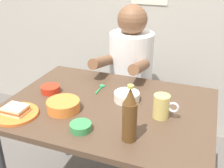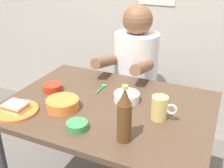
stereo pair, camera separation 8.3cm
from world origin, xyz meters
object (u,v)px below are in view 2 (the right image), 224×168
plate_orange (16,111)px  sandwich (16,106)px  person_seated (135,61)px  rice_bowl_white (127,97)px  dining_table (108,119)px  stool (134,110)px  beer_mug (160,108)px  beer_bottle (124,117)px

plate_orange → sandwich: bearing=0.0°
person_seated → rice_bowl_white: size_ratio=5.14×
dining_table → person_seated: size_ratio=1.53×
stool → rice_bowl_white: bearing=-75.5°
dining_table → rice_bowl_white: rice_bowl_white is taller
beer_mug → sandwich: bearing=-160.8°
beer_mug → rice_bowl_white: (-0.21, 0.10, -0.03)m
person_seated → sandwich: size_ratio=6.54×
beer_mug → plate_orange: bearing=-160.8°
stool → beer_bottle: beer_bottle is taller
plate_orange → beer_bottle: 0.60m
dining_table → stool: 0.70m
rice_bowl_white → stool: bearing=104.5°
stool → beer_bottle: 1.05m
beer_mug → person_seated: bearing=118.8°
beer_mug → rice_bowl_white: bearing=154.6°
dining_table → rice_bowl_white: 0.16m
beer_bottle → dining_table: bearing=127.3°
plate_orange → rice_bowl_white: size_ratio=1.57×
beer_bottle → sandwich: bearing=-179.0°
stool → rice_bowl_white: 0.71m
stool → sandwich: sandwich is taller
rice_bowl_white → beer_mug: bearing=-25.4°
rice_bowl_white → plate_orange: bearing=-144.5°
stool → plate_orange: 1.03m
sandwich → beer_bottle: size_ratio=0.42×
plate_orange → beer_mug: size_ratio=1.75×
stool → sandwich: size_ratio=4.09×
beer_bottle → rice_bowl_white: size_ratio=1.87×
beer_bottle → person_seated: bearing=106.6°
plate_orange → beer_mug: bearing=19.2°
plate_orange → rice_bowl_white: bearing=35.5°
stool → person_seated: person_seated is taller
stool → beer_bottle: size_ratio=1.72×
person_seated → plate_orange: person_seated is taller
sandwich → rice_bowl_white: size_ratio=0.79×
beer_mug → beer_bottle: size_ratio=0.48×
beer_mug → beer_bottle: 0.25m
beer_bottle → rice_bowl_white: 0.36m
rice_bowl_white → person_seated: bearing=104.8°
dining_table → beer_mug: 0.33m
stool → dining_table: bearing=-84.0°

